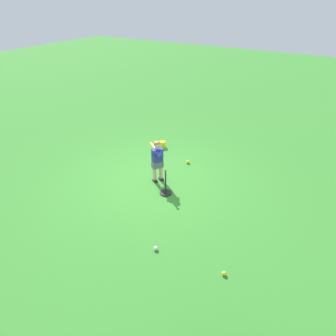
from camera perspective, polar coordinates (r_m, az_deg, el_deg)
ground_plane at (r=7.71m, az=-3.17°, el=-2.17°), size 40.00×40.00×0.00m
child_batter at (r=7.35m, az=-2.02°, el=1.97°), size 0.41×0.56×1.08m
play_ball_midfield at (r=5.48m, az=10.41°, el=-18.79°), size 0.08×0.08×0.08m
play_ball_center_lawn at (r=8.41m, az=3.72°, el=1.15°), size 0.09×0.09×0.09m
play_ball_far_left at (r=5.80m, az=-2.29°, el=-14.75°), size 0.08×0.08×0.08m
batting_tee at (r=7.14m, az=-0.45°, el=-4.06°), size 0.28×0.28×0.62m
toy_bucket at (r=9.26m, az=-1.12°, el=4.47°), size 0.22×0.22×0.19m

